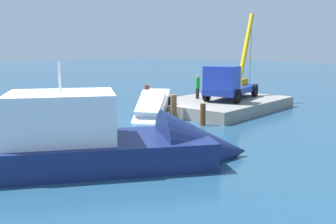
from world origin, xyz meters
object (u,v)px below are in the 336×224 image
crane_truck (229,82)px  salvaged_car (151,109)px  dock_worker (198,87)px  moored_yacht (124,151)px

crane_truck → salvaged_car: size_ratio=1.82×
crane_truck → salvaged_car: (6.59, -1.98, -1.49)m
dock_worker → salvaged_car: size_ratio=0.40×
crane_truck → moored_yacht: bearing=15.4°
salvaged_car → crane_truck: bearing=163.3°
crane_truck → moored_yacht: 15.30m
crane_truck → salvaged_car: crane_truck is taller
salvaged_car → moored_yacht: 10.07m
dock_worker → salvaged_car: (5.61, 0.24, -1.10)m
crane_truck → dock_worker: (0.97, -2.22, -0.39)m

